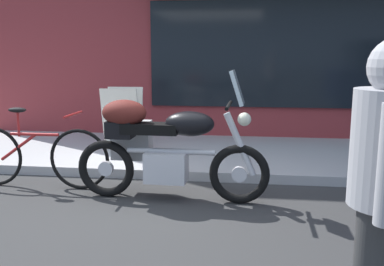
# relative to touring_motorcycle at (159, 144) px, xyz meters

# --- Properties ---
(ground_plane) EXTENTS (80.00, 80.00, 0.00)m
(ground_plane) POSITION_rel_touring_motorcycle_xyz_m (-0.00, -0.36, -0.60)
(ground_plane) COLOR #323232
(touring_motorcycle) EXTENTS (2.08, 0.70, 1.39)m
(touring_motorcycle) POSITION_rel_touring_motorcycle_xyz_m (0.00, 0.00, 0.00)
(touring_motorcycle) COLOR black
(touring_motorcycle) RESTS_ON ground_plane
(parked_bicycle) EXTENTS (1.78, 0.48, 0.95)m
(parked_bicycle) POSITION_rel_touring_motorcycle_xyz_m (-1.52, 0.19, -0.22)
(parked_bicycle) COLOR black
(parked_bicycle) RESTS_ON ground_plane
(sandwich_board_sign) EXTENTS (0.55, 0.41, 0.93)m
(sandwich_board_sign) POSITION_rel_touring_motorcycle_xyz_m (-0.94, 1.79, -0.01)
(sandwich_board_sign) COLOR silver
(sandwich_board_sign) RESTS_ON sidewalk_curb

